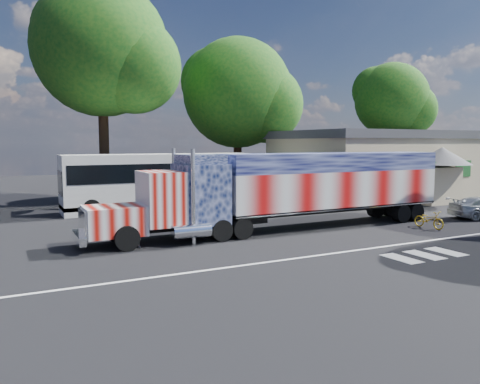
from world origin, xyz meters
name	(u,v)px	position (x,y,z in m)	size (l,w,h in m)	color
ground	(271,242)	(0.00, 0.00, 0.00)	(100.00, 100.00, 0.00)	black
lane_markings	(360,256)	(1.71, -3.77, 0.01)	(30.00, 2.67, 0.01)	silver
semi_truck	(294,187)	(2.58, 2.12, 2.09)	(19.01, 3.00, 4.05)	black
coach_bus	(161,181)	(-1.19, 11.96, 1.86)	(12.31, 2.87, 3.58)	silver
hall_building	(411,163)	(19.92, 10.86, 2.62)	(22.40, 12.80, 5.20)	beige
woman	(135,228)	(-5.58, 1.50, 0.83)	(0.61, 0.40, 1.66)	slate
bicycle	(429,219)	(8.76, -0.83, 0.44)	(0.59, 1.69, 0.89)	gold
tree_n_mid	(104,50)	(-3.59, 17.07, 10.80)	(9.95, 9.48, 15.61)	black
tree_far_ne	(393,100)	(24.87, 18.08, 8.52)	(7.69, 7.33, 12.25)	black
tree_ne_a	(240,94)	(7.92, 18.67, 8.44)	(9.74, 9.28, 13.13)	black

